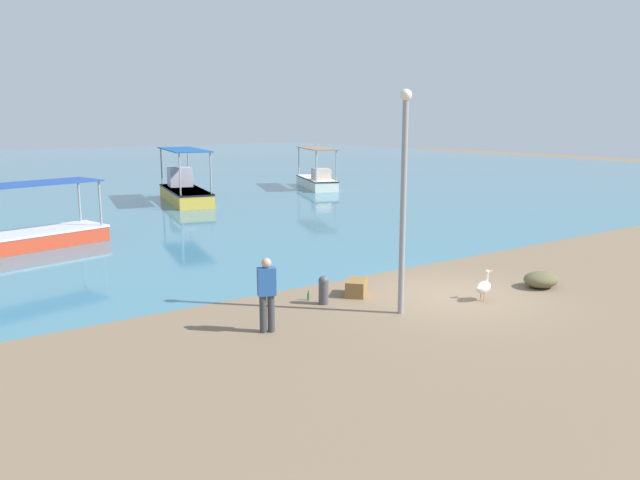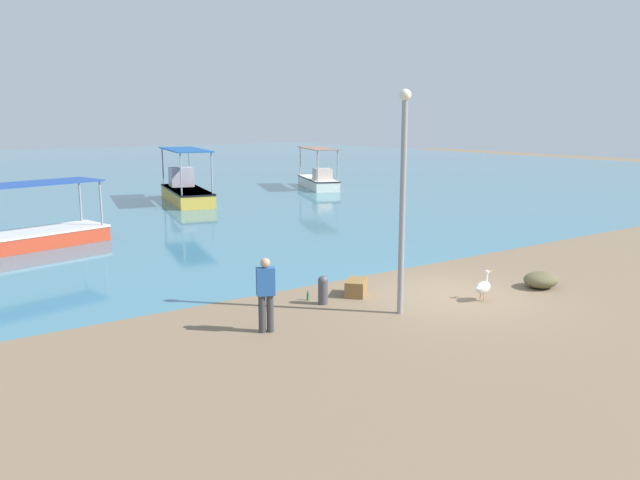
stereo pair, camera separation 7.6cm
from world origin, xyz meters
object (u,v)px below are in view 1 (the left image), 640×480
object	(u,v)px
mooring_bollard	(324,289)
glass_bottle	(308,296)
fishing_boat_near_right	(35,234)
fishing_boat_outer	(317,180)
fisherman_standing	(267,293)
fishing_boat_center	(185,190)
cargo_crate	(356,287)
lamp_post	(404,190)
pelican	(484,287)
net_pile	(541,280)

from	to	relation	value
mooring_bollard	glass_bottle	bearing A→B (deg)	104.95
fishing_boat_near_right	fishing_boat_outer	bearing A→B (deg)	27.36
fisherman_standing	glass_bottle	size ratio (longest dim) A/B	6.26
fishing_boat_center	fishing_boat_near_right	world-z (taller)	fishing_boat_center
fishing_boat_center	glass_bottle	distance (m)	20.85
fishing_boat_outer	fishing_boat_near_right	bearing A→B (deg)	-152.64
fishing_boat_center	mooring_bollard	world-z (taller)	fishing_boat_center
fishing_boat_center	cargo_crate	distance (m)	20.89
fisherman_standing	glass_bottle	bearing A→B (deg)	35.60
lamp_post	cargo_crate	world-z (taller)	lamp_post
fishing_boat_near_right	fishing_boat_center	bearing A→B (deg)	42.43
pelican	glass_bottle	world-z (taller)	pelican
fishing_boat_outer	glass_bottle	bearing A→B (deg)	-125.16
fishing_boat_outer	glass_bottle	xyz separation A→B (m)	(-15.26, -21.67, -0.48)
mooring_bollard	net_pile	bearing A→B (deg)	-20.33
fishing_boat_near_right	net_pile	world-z (taller)	fishing_boat_near_right
fishing_boat_outer	net_pile	xyz separation A→B (m)	(-9.19, -24.36, -0.37)
fishing_boat_outer	cargo_crate	xyz separation A→B (m)	(-13.93, -22.00, -0.38)
fishing_boat_outer	mooring_bollard	world-z (taller)	fishing_boat_outer
pelican	lamp_post	bearing A→B (deg)	170.03
fishing_boat_near_right	mooring_bollard	size ratio (longest dim) A/B	7.17
cargo_crate	glass_bottle	world-z (taller)	cargo_crate
fishing_boat_near_right	net_pile	bearing A→B (deg)	-53.44
fishing_boat_center	net_pile	distance (m)	22.93
glass_bottle	fishing_boat_center	bearing A→B (deg)	75.80
fishing_boat_center	cargo_crate	xyz separation A→B (m)	(-3.78, -20.54, -0.46)
mooring_bollard	cargo_crate	xyz separation A→B (m)	(1.20, 0.16, -0.19)
fishing_boat_near_right	pelican	distance (m)	16.30
fishing_boat_center	glass_bottle	bearing A→B (deg)	-104.20
fishing_boat_center	fishing_boat_near_right	size ratio (longest dim) A/B	1.27
fishing_boat_outer	net_pile	bearing A→B (deg)	-110.68
fishing_boat_center	lamp_post	xyz separation A→B (m)	(-3.88, -22.40, 2.35)
lamp_post	cargo_crate	size ratio (longest dim) A/B	6.49
fisherman_standing	fishing_boat_near_right	bearing A→B (deg)	100.11
lamp_post	mooring_bollard	distance (m)	3.32
fishing_boat_outer	pelican	bearing A→B (deg)	-115.39
fishing_boat_outer	fishing_boat_near_right	world-z (taller)	fishing_boat_outer
lamp_post	fisherman_standing	xyz separation A→B (m)	(-3.36, 0.67, -2.12)
fishing_boat_near_right	cargo_crate	size ratio (longest dim) A/B	6.49
fishing_boat_near_right	mooring_bollard	world-z (taller)	fishing_boat_near_right
mooring_bollard	fishing_boat_center	bearing A→B (deg)	76.47
cargo_crate	glass_bottle	xyz separation A→B (m)	(-1.33, 0.33, -0.10)
mooring_bollard	net_pile	world-z (taller)	mooring_bollard
fisherman_standing	pelican	bearing A→B (deg)	-10.77
fishing_boat_center	glass_bottle	size ratio (longest dim) A/B	25.02
fishing_boat_near_right	net_pile	distance (m)	17.64
fisherman_standing	mooring_bollard	bearing A→B (deg)	24.44
pelican	net_pile	size ratio (longest dim) A/B	0.78
fisherman_standing	glass_bottle	distance (m)	2.73
pelican	mooring_bollard	size ratio (longest dim) A/B	1.08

